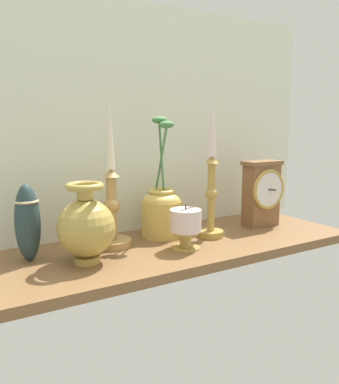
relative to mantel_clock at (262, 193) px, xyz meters
The scene contains 9 objects.
ground_plane 34.74cm from the mantel_clock, behind, with size 100.00×36.00×2.40cm, color brown.
back_wall 42.74cm from the mantel_clock, 153.10° to the left, with size 120.00×2.00×65.00cm, color silver.
mantel_clock is the anchor object (origin of this frame).
candlestick_tall_left 21.80cm from the mantel_clock, behind, with size 7.23×7.23×40.08cm.
candlestick_tall_center 48.52cm from the mantel_clock, behind, with size 9.98×9.98×41.29cm.
brass_vase_bulbous 58.69cm from the mantel_clock, behind, with size 13.26×13.26×18.58cm.
brass_vase_jar 33.19cm from the mantel_clock, behind, with size 11.24×11.24×33.47cm.
pillar_candle_front 34.35cm from the mantel_clock, 167.54° to the right, with size 8.02×8.02×11.38cm.
tall_ceramic_vase 69.55cm from the mantel_clock, behind, with size 5.77×5.77×18.09cm.
Camera 1 is at (-56.73, -89.31, 31.83)cm, focal length 38.37 mm.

